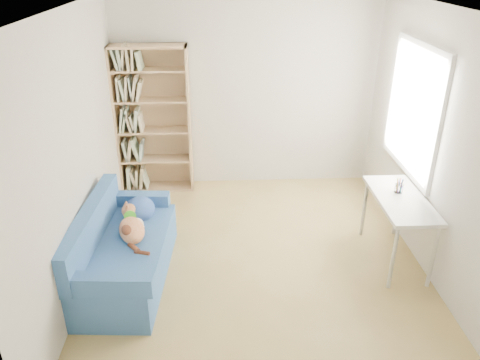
# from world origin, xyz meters

# --- Properties ---
(ground) EXTENTS (4.00, 4.00, 0.00)m
(ground) POSITION_xyz_m (0.00, 0.00, 0.00)
(ground) COLOR #A28749
(ground) RESTS_ON ground
(room_shell) EXTENTS (3.54, 4.04, 2.62)m
(room_shell) POSITION_xyz_m (0.10, 0.03, 1.64)
(room_shell) COLOR silver
(room_shell) RESTS_ON ground
(sofa) EXTENTS (0.88, 1.68, 0.81)m
(sofa) POSITION_xyz_m (-1.38, -0.20, 0.31)
(sofa) COLOR #254F87
(sofa) RESTS_ON ground
(bookshelf) EXTENTS (0.99, 0.31, 1.99)m
(bookshelf) POSITION_xyz_m (-1.25, 1.83, 0.92)
(bookshelf) COLOR tan
(bookshelf) RESTS_ON ground
(desk) EXTENTS (0.50, 1.08, 0.75)m
(desk) POSITION_xyz_m (1.48, -0.02, 0.66)
(desk) COLOR white
(desk) RESTS_ON ground
(pen_cup) EXTENTS (0.09, 0.09, 0.17)m
(pen_cup) POSITION_xyz_m (1.49, 0.10, 0.81)
(pen_cup) COLOR white
(pen_cup) RESTS_ON desk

